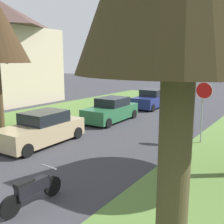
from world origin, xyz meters
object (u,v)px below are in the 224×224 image
object	(u,v)px
stop_sign_far	(203,99)
parked_motorcycle	(32,190)
parked_sedan_tan	(42,129)
parked_sedan_navy	(151,99)
parked_sedan_green	(111,110)

from	to	relation	value
stop_sign_far	parked_motorcycle	size ratio (longest dim) A/B	1.45
parked_sedan_tan	parked_motorcycle	world-z (taller)	parked_sedan_tan
parked_sedan_tan	parked_sedan_navy	bearing A→B (deg)	90.57
parked_sedan_tan	parked_sedan_green	distance (m)	5.99
parked_sedan_tan	parked_sedan_green	size ratio (longest dim) A/B	1.00
parked_sedan_tan	parked_sedan_green	world-z (taller)	same
parked_sedan_green	parked_motorcycle	world-z (taller)	parked_sedan_green
parked_sedan_navy	parked_sedan_green	bearing A→B (deg)	-89.28
stop_sign_far	parked_sedan_navy	size ratio (longest dim) A/B	0.67
stop_sign_far	parked_sedan_green	xyz separation A→B (m)	(-6.45, 1.60, -1.47)
stop_sign_far	parked_sedan_navy	distance (m)	10.33
parked_sedan_green	parked_sedan_navy	distance (m)	6.27
parked_sedan_tan	parked_motorcycle	size ratio (longest dim) A/B	2.17
parked_sedan_green	parked_sedan_navy	world-z (taller)	same
stop_sign_far	parked_motorcycle	distance (m)	8.90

